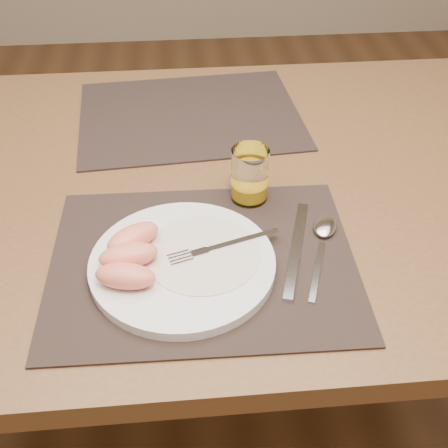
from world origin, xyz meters
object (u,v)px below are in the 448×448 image
(placemat_near, at_px, (203,261))
(knife, at_px, (295,256))
(spoon, at_px, (324,232))
(placemat_far, at_px, (190,115))
(juice_glass, at_px, (250,177))
(fork, at_px, (215,248))
(plate, at_px, (183,264))
(table, at_px, (201,213))

(placemat_near, distance_m, knife, 0.14)
(spoon, bearing_deg, placemat_far, 115.56)
(knife, bearing_deg, juice_glass, 107.89)
(placemat_near, bearing_deg, fork, 15.08)
(plate, bearing_deg, spoon, 13.57)
(placemat_far, bearing_deg, spoon, -64.44)
(placemat_far, xyz_separation_m, spoon, (0.19, -0.40, 0.01))
(juice_glass, bearing_deg, fork, -115.87)
(table, distance_m, placemat_near, 0.24)
(plate, height_order, fork, fork)
(plate, relative_size, knife, 1.26)
(fork, xyz_separation_m, knife, (0.12, -0.01, -0.02))
(table, bearing_deg, juice_glass, -42.84)
(placemat_far, bearing_deg, plate, -93.74)
(table, distance_m, fork, 0.24)
(spoon, distance_m, juice_glass, 0.15)
(placemat_near, height_order, juice_glass, juice_glass)
(placemat_far, bearing_deg, placemat_near, -89.93)
(table, distance_m, spoon, 0.27)
(table, height_order, spoon, spoon)
(spoon, bearing_deg, placemat_near, -168.14)
(juice_glass, bearing_deg, plate, -126.30)
(placemat_near, xyz_separation_m, fork, (0.02, 0.00, 0.02))
(placemat_far, distance_m, juice_glass, 0.31)
(placemat_far, distance_m, fork, 0.44)
(fork, bearing_deg, juice_glass, 64.13)
(plate, distance_m, fork, 0.05)
(placemat_far, bearing_deg, table, -87.90)
(table, relative_size, placemat_far, 3.11)
(placemat_near, xyz_separation_m, juice_glass, (0.09, 0.15, 0.04))
(placemat_near, bearing_deg, table, 88.04)
(placemat_near, relative_size, juice_glass, 4.81)
(spoon, relative_size, juice_glass, 2.00)
(juice_glass, bearing_deg, placemat_far, 106.60)
(table, xyz_separation_m, spoon, (0.18, -0.18, 0.09))
(placemat_near, relative_size, knife, 2.09)
(table, height_order, juice_glass, juice_glass)
(plate, xyz_separation_m, fork, (0.05, 0.02, 0.01))
(placemat_near, height_order, fork, fork)
(fork, distance_m, knife, 0.12)
(placemat_far, relative_size, plate, 1.67)
(juice_glass, bearing_deg, table, 137.16)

